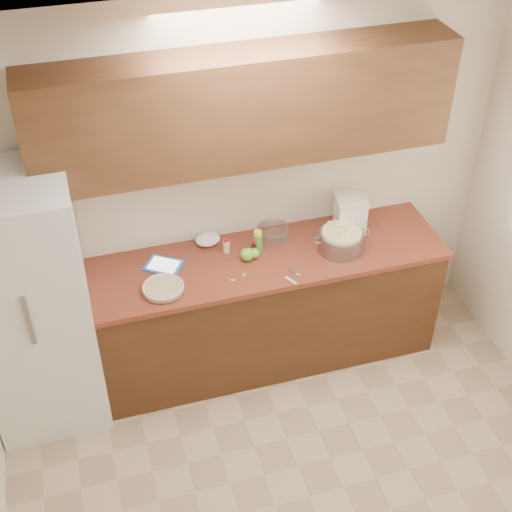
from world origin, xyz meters
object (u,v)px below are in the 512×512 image
object	(u,v)px
colander	(341,241)
flour_canister	(350,214)
pie	(163,288)
tablet	(164,266)

from	to	relation	value
colander	flour_canister	xyz separation A→B (m)	(0.14, 0.20, 0.06)
pie	colander	xyz separation A→B (m)	(1.24, 0.09, 0.05)
pie	colander	size ratio (longest dim) A/B	0.67
flour_canister	colander	bearing A→B (deg)	-125.62
colander	tablet	distance (m)	1.20
flour_canister	tablet	world-z (taller)	flour_canister
colander	tablet	world-z (taller)	colander
pie	flour_canister	size ratio (longest dim) A/B	1.05
pie	flour_canister	bearing A→B (deg)	11.76
flour_canister	tablet	size ratio (longest dim) A/B	0.90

